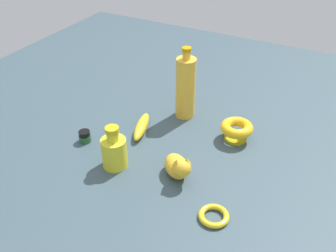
{
  "coord_description": "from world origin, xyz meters",
  "views": [
    {
      "loc": [
        0.45,
        -0.85,
        0.74
      ],
      "look_at": [
        0.0,
        0.0,
        0.08
      ],
      "focal_mm": 40.6,
      "sensor_mm": 36.0,
      "label": 1
    }
  ],
  "objects_px": {
    "bangle": "(214,216)",
    "bottle_short": "(114,151)",
    "cat_figurine": "(178,166)",
    "bowl": "(237,129)",
    "bottle_tall": "(186,87)",
    "nail_polish_jar": "(85,136)",
    "banana": "(142,126)"
  },
  "relations": [
    {
      "from": "bottle_tall",
      "to": "bottle_short",
      "type": "relative_size",
      "value": 1.88
    },
    {
      "from": "bangle",
      "to": "bottle_short",
      "type": "bearing_deg",
      "value": 170.79
    },
    {
      "from": "bottle_tall",
      "to": "cat_figurine",
      "type": "xyz_separation_m",
      "value": [
        0.12,
        -0.31,
        -0.07
      ]
    },
    {
      "from": "bottle_tall",
      "to": "banana",
      "type": "relative_size",
      "value": 1.64
    },
    {
      "from": "bottle_tall",
      "to": "bangle",
      "type": "xyz_separation_m",
      "value": [
        0.28,
        -0.4,
        -0.11
      ]
    },
    {
      "from": "nail_polish_jar",
      "to": "cat_figurine",
      "type": "height_order",
      "value": "cat_figurine"
    },
    {
      "from": "nail_polish_jar",
      "to": "bowl",
      "type": "relative_size",
      "value": 0.37
    },
    {
      "from": "bowl",
      "to": "bangle",
      "type": "height_order",
      "value": "bowl"
    },
    {
      "from": "bottle_tall",
      "to": "bottle_short",
      "type": "height_order",
      "value": "bottle_tall"
    },
    {
      "from": "bottle_tall",
      "to": "bottle_short",
      "type": "xyz_separation_m",
      "value": [
        -0.06,
        -0.35,
        -0.06
      ]
    },
    {
      "from": "bottle_tall",
      "to": "cat_figurine",
      "type": "height_order",
      "value": "bottle_tall"
    },
    {
      "from": "nail_polish_jar",
      "to": "bottle_tall",
      "type": "xyz_separation_m",
      "value": [
        0.22,
        0.29,
        0.09
      ]
    },
    {
      "from": "cat_figurine",
      "to": "bowl",
      "type": "height_order",
      "value": "cat_figurine"
    },
    {
      "from": "banana",
      "to": "bottle_short",
      "type": "height_order",
      "value": "bottle_short"
    },
    {
      "from": "banana",
      "to": "bangle",
      "type": "height_order",
      "value": "banana"
    },
    {
      "from": "banana",
      "to": "bowl",
      "type": "distance_m",
      "value": 0.31
    },
    {
      "from": "banana",
      "to": "bangle",
      "type": "relative_size",
      "value": 1.98
    },
    {
      "from": "cat_figurine",
      "to": "bangle",
      "type": "distance_m",
      "value": 0.18
    },
    {
      "from": "cat_figurine",
      "to": "banana",
      "type": "bearing_deg",
      "value": 144.97
    },
    {
      "from": "bottle_tall",
      "to": "cat_figurine",
      "type": "bearing_deg",
      "value": -67.74
    },
    {
      "from": "bowl",
      "to": "bangle",
      "type": "relative_size",
      "value": 1.33
    },
    {
      "from": "nail_polish_jar",
      "to": "bottle_short",
      "type": "bearing_deg",
      "value": -19.15
    },
    {
      "from": "nail_polish_jar",
      "to": "cat_figurine",
      "type": "bearing_deg",
      "value": -2.04
    },
    {
      "from": "nail_polish_jar",
      "to": "bottle_tall",
      "type": "relative_size",
      "value": 0.15
    },
    {
      "from": "cat_figurine",
      "to": "bangle",
      "type": "bearing_deg",
      "value": -32.53
    },
    {
      "from": "bottle_short",
      "to": "bangle",
      "type": "height_order",
      "value": "bottle_short"
    },
    {
      "from": "banana",
      "to": "bowl",
      "type": "height_order",
      "value": "bowl"
    },
    {
      "from": "bottle_tall",
      "to": "nail_polish_jar",
      "type": "bearing_deg",
      "value": -126.65
    },
    {
      "from": "bangle",
      "to": "bottle_tall",
      "type": "bearing_deg",
      "value": 124.53
    },
    {
      "from": "bowl",
      "to": "bottle_short",
      "type": "bearing_deg",
      "value": -132.9
    },
    {
      "from": "bottle_tall",
      "to": "banana",
      "type": "distance_m",
      "value": 0.2
    },
    {
      "from": "cat_figurine",
      "to": "bowl",
      "type": "relative_size",
      "value": 1.07
    }
  ]
}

